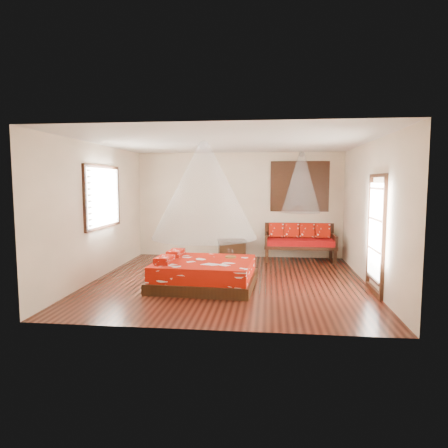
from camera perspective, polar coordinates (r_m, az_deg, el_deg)
The scene contains 10 objects.
room at distance 8.02m, azimuth 0.69°, elevation 1.62°, with size 5.54×5.54×2.84m.
bed at distance 7.82m, azimuth -2.90°, elevation -7.03°, with size 2.02×1.85×0.63m.
daybed at distance 10.48m, azimuth 10.74°, elevation -2.29°, with size 1.79×0.80×0.95m.
storage_chest at distance 10.60m, azimuth 1.12°, elevation -3.56°, with size 0.81×0.67×0.50m.
shutter_panel at distance 10.71m, azimuth 10.75°, elevation 5.29°, with size 1.52×0.06×1.32m.
window_left at distance 8.89m, azimuth -16.87°, elevation 3.73°, with size 0.10×1.74×1.34m.
glazed_door at distance 7.67m, azimuth 20.86°, elevation -1.47°, with size 0.08×1.02×2.16m.
wine_tray at distance 8.04m, azimuth 0.95°, elevation -4.50°, with size 0.22×0.22×0.18m.
mosquito_net_main at distance 7.62m, azimuth -2.85°, elevation 4.77°, with size 2.02×2.02×1.80m, color white.
mosquito_net_daybed at distance 10.24m, azimuth 10.96°, elevation 5.82°, with size 0.97×0.97×1.50m, color white.
Camera 1 is at (0.80, -7.96, 2.01)m, focal length 32.00 mm.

